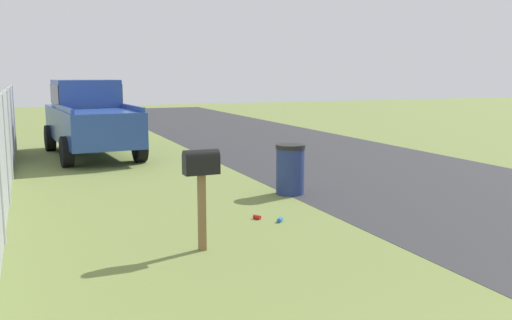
# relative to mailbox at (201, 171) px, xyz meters

# --- Properties ---
(mailbox) EXTENTS (0.22, 0.45, 1.32)m
(mailbox) POSITION_rel_mailbox_xyz_m (0.00, 0.00, 0.00)
(mailbox) COLOR brown
(mailbox) RESTS_ON ground
(pickup_truck) EXTENTS (5.13, 2.38, 2.09)m
(pickup_truck) POSITION_rel_mailbox_xyz_m (9.42, 0.43, 0.05)
(pickup_truck) COLOR #284793
(pickup_truck) RESTS_ON ground
(trash_bin) EXTENTS (0.56, 0.56, 0.95)m
(trash_bin) POSITION_rel_mailbox_xyz_m (2.68, -2.54, -0.57)
(trash_bin) COLOR navy
(trash_bin) RESTS_ON ground
(fence_section) EXTENTS (17.54, 0.07, 1.97)m
(fence_section) POSITION_rel_mailbox_xyz_m (2.48, 2.40, 0.01)
(fence_section) COLOR #9EA3A8
(fence_section) RESTS_ON ground
(litter_can_midfield_a) EXTENTS (0.13, 0.13, 0.07)m
(litter_can_midfield_a) POSITION_rel_mailbox_xyz_m (0.89, -1.51, -1.01)
(litter_can_midfield_a) COLOR blue
(litter_can_midfield_a) RESTS_ON ground
(litter_can_near_hydrant) EXTENTS (0.14, 0.12, 0.07)m
(litter_can_near_hydrant) POSITION_rel_mailbox_xyz_m (1.18, -1.25, -1.01)
(litter_can_near_hydrant) COLOR red
(litter_can_near_hydrant) RESTS_ON ground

